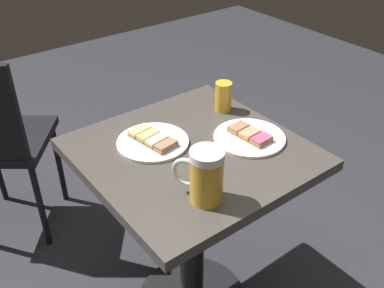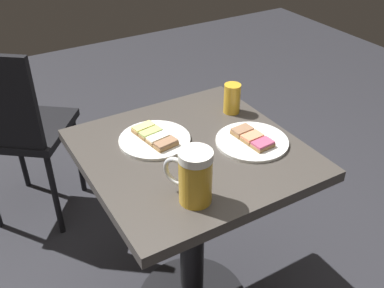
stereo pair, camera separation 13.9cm
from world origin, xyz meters
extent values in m
cylinder|color=black|center=(0.00, 0.00, 0.37)|extent=(0.09, 0.09, 0.72)
cube|color=#423D38|center=(0.00, 0.00, 0.73)|extent=(0.67, 0.67, 0.04)
cylinder|color=white|center=(0.08, -0.10, 0.76)|extent=(0.23, 0.23, 0.01)
cube|color=#9E7547|center=(0.07, -0.04, 0.77)|extent=(0.08, 0.05, 0.01)
cube|color=#997051|center=(0.07, -0.04, 0.78)|extent=(0.08, 0.05, 0.01)
cube|color=#9E7547|center=(0.08, -0.08, 0.77)|extent=(0.08, 0.05, 0.01)
cube|color=white|center=(0.08, -0.08, 0.78)|extent=(0.08, 0.05, 0.01)
cube|color=#9E7547|center=(0.08, -0.12, 0.77)|extent=(0.08, 0.05, 0.01)
cube|color=#ADC66B|center=(0.08, -0.12, 0.78)|extent=(0.08, 0.05, 0.01)
cube|color=#9E7547|center=(0.09, -0.17, 0.77)|extent=(0.08, 0.05, 0.01)
cube|color=#EFE07A|center=(0.09, -0.17, 0.78)|extent=(0.08, 0.05, 0.01)
cylinder|color=white|center=(-0.19, 0.07, 0.76)|extent=(0.24, 0.24, 0.01)
cube|color=#9E7547|center=(-0.19, 0.12, 0.77)|extent=(0.07, 0.05, 0.01)
cube|color=#BC4C70|center=(-0.19, 0.12, 0.78)|extent=(0.07, 0.05, 0.01)
cube|color=#9E7547|center=(-0.19, 0.07, 0.77)|extent=(0.07, 0.05, 0.01)
cube|color=#EA8E66|center=(-0.19, 0.07, 0.78)|extent=(0.07, 0.05, 0.01)
cube|color=#9E7547|center=(-0.18, 0.02, 0.77)|extent=(0.07, 0.05, 0.01)
cube|color=#997051|center=(-0.18, 0.02, 0.78)|extent=(0.07, 0.05, 0.01)
cylinder|color=gold|center=(0.12, 0.22, 0.82)|extent=(0.09, 0.09, 0.13)
cylinder|color=white|center=(0.12, 0.22, 0.90)|extent=(0.09, 0.09, 0.02)
torus|color=silver|center=(0.14, 0.17, 0.82)|extent=(0.05, 0.09, 0.09)
cylinder|color=gold|center=(-0.25, -0.14, 0.80)|extent=(0.06, 0.06, 0.11)
cylinder|color=black|center=(0.14, -0.92, 0.23)|extent=(0.03, 0.03, 0.46)
cylinder|color=black|center=(0.34, -0.66, 0.23)|extent=(0.03, 0.03, 0.46)
cube|color=black|center=(0.37, -0.89, 0.47)|extent=(0.53, 0.53, 0.04)
camera|label=1|loc=(0.71, 0.92, 1.54)|focal=41.42mm
camera|label=2|loc=(0.59, 1.00, 1.54)|focal=41.42mm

